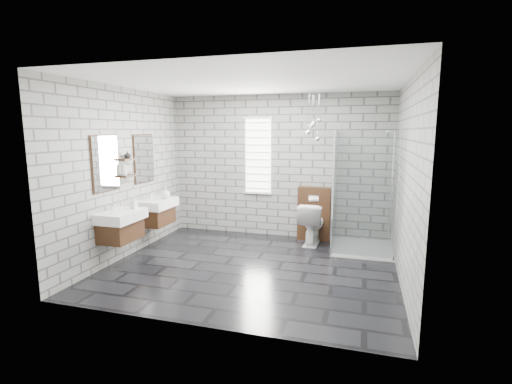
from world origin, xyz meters
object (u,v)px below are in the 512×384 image
at_px(toilet, 312,223).
at_px(shower_enclosure, 357,223).
at_px(vanity_left, 119,217).
at_px(vanity_right, 155,204).
at_px(cistern_panel, 314,214).

bearing_deg(toilet, shower_enclosure, 164.29).
bearing_deg(vanity_left, vanity_right, 90.00).
height_order(vanity_right, shower_enclosure, shower_enclosure).
bearing_deg(cistern_panel, vanity_right, -155.57).
xyz_separation_m(cistern_panel, shower_enclosure, (0.79, -0.52, 0.00)).
distance_m(shower_enclosure, toilet, 0.84).
bearing_deg(vanity_left, cistern_panel, 40.00).
bearing_deg(cistern_panel, vanity_left, -140.00).
xyz_separation_m(vanity_left, cistern_panel, (2.62, 2.20, -0.26)).
bearing_deg(cistern_panel, shower_enclosure, -33.30).
relative_size(cistern_panel, shower_enclosure, 0.49).
bearing_deg(vanity_right, toilet, 19.75).
relative_size(vanity_left, toilet, 2.08).
xyz_separation_m(shower_enclosure, toilet, (-0.79, 0.27, -0.13)).
relative_size(vanity_right, toilet, 2.08).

